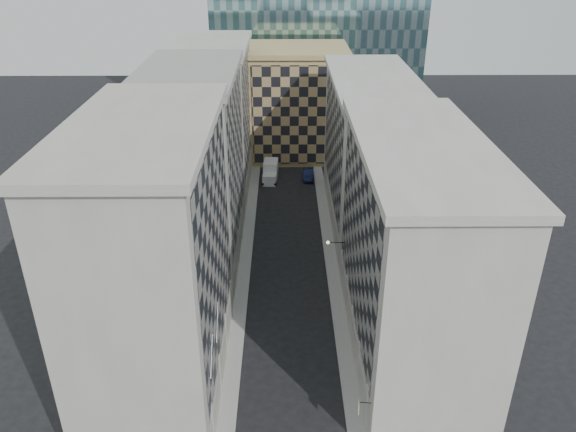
{
  "coord_description": "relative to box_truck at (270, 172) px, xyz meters",
  "views": [
    {
      "loc": [
        -0.53,
        -28.22,
        35.89
      ],
      "look_at": [
        -0.15,
        15.21,
        13.86
      ],
      "focal_mm": 35.0,
      "sensor_mm": 36.0,
      "label": 1
    }
  ],
  "objects": [
    {
      "name": "flagpoles_left",
      "position": [
        -3.25,
        -49.69,
        6.7
      ],
      "size": [
        0.1,
        6.33,
        2.33
      ],
      "color": "gray",
      "rests_on": "ground"
    },
    {
      "name": "tan_block",
      "position": [
        4.65,
        12.21,
        8.14
      ],
      "size": [
        16.8,
        14.8,
        18.8
      ],
      "color": "tan",
      "rests_on": "ground"
    },
    {
      "name": "bracket_lamp",
      "position": [
        7.03,
        -31.69,
        4.9
      ],
      "size": [
        1.98,
        0.36,
        0.36
      ],
      "color": "black",
      "rests_on": "ground"
    },
    {
      "name": "bldg_left_b",
      "position": [
        -8.23,
        -22.69,
        10.03
      ],
      "size": [
        10.8,
        22.8,
        22.7
      ],
      "color": "gray",
      "rests_on": "ground"
    },
    {
      "name": "bldg_right_b",
      "position": [
        13.54,
        -13.69,
        8.55
      ],
      "size": [
        10.8,
        28.8,
        19.7
      ],
      "color": "#AAA69B",
      "rests_on": "ground"
    },
    {
      "name": "bldg_right_a",
      "position": [
        13.53,
        -40.69,
        9.03
      ],
      "size": [
        10.8,
        26.8,
        20.7
      ],
      "color": "#AAA69B",
      "rests_on": "ground"
    },
    {
      "name": "dark_car",
      "position": [
        6.15,
        0.3,
        -0.52
      ],
      "size": [
        1.93,
        4.79,
        1.55
      ],
      "primitive_type": "imported",
      "rotation": [
        0.0,
        0.0,
        -0.06
      ],
      "color": "#0F1637",
      "rests_on": "ground"
    },
    {
      "name": "sidewalk_east",
      "position": [
        7.9,
        -25.69,
        -1.22
      ],
      "size": [
        1.5,
        100.0,
        0.15
      ],
      "primitive_type": "cube",
      "color": "#999993",
      "rests_on": "ground"
    },
    {
      "name": "shop_sign",
      "position": [
        7.78,
        -52.69,
        2.54
      ],
      "size": [
        1.04,
        0.79,
        0.88
      ],
      "rotation": [
        0.0,
        0.0,
        -0.11
      ],
      "color": "black",
      "rests_on": "ground"
    },
    {
      "name": "bldg_left_a",
      "position": [
        -8.23,
        -44.69,
        10.53
      ],
      "size": [
        10.8,
        22.8,
        23.7
      ],
      "color": "#A49F94",
      "rests_on": "ground"
    },
    {
      "name": "bldg_left_c",
      "position": [
        -8.23,
        -0.69,
        9.53
      ],
      "size": [
        10.8,
        22.8,
        21.7
      ],
      "color": "#A49F94",
      "rests_on": "ground"
    },
    {
      "name": "box_truck",
      "position": [
        0.0,
        0.0,
        0.0
      ],
      "size": [
        2.55,
        5.56,
        2.98
      ],
      "rotation": [
        0.0,
        0.0,
        -0.06
      ],
      "color": "silver",
      "rests_on": "ground"
    },
    {
      "name": "sidewalk_west",
      "position": [
        -2.6,
        -25.69,
        -1.22
      ],
      "size": [
        1.5,
        100.0,
        0.15
      ],
      "primitive_type": "cube",
      "color": "#999993",
      "rests_on": "ground"
    }
  ]
}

